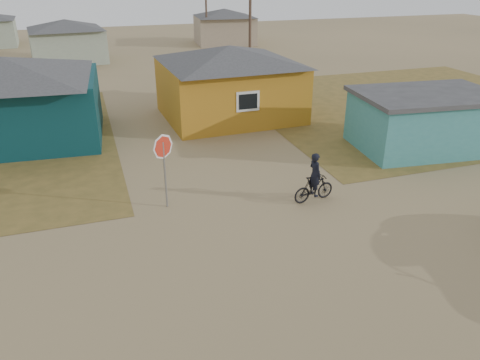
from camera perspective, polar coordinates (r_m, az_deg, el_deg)
name	(u,v)px	position (r m, az deg, el deg)	size (l,w,h in m)	color
ground	(291,259)	(13.80, 6.24, -9.58)	(120.00, 120.00, 0.00)	#967F57
grass_ne	(413,104)	(31.02, 20.35, 8.73)	(20.00, 18.00, 0.00)	olive
house_teal	(9,99)	(24.71, -26.38, 8.85)	(8.93, 7.08, 4.00)	#092D32
house_yellow	(230,81)	(26.05, -1.27, 11.97)	(7.72, 6.76, 3.90)	#B3781B
shed_turquoise	(425,120)	(23.08, 21.61, 6.78)	(6.71, 4.93, 2.60)	teal
house_pale_west	(67,40)	(44.69, -20.32, 15.67)	(7.04, 6.15, 3.60)	gray
house_beige_east	(225,26)	(52.80, -1.89, 18.28)	(6.95, 6.05, 3.60)	gray
utility_pole_near	(250,22)	(34.46, 1.24, 18.69)	(1.40, 0.20, 8.00)	brown
utility_pole_far	(206,5)	(50.00, -4.16, 20.50)	(1.40, 0.20, 8.00)	brown
stop_sign	(164,155)	(15.91, -9.30, 3.06)	(0.87, 0.21, 2.69)	gray
cyclist	(314,184)	(16.84, 9.03, -0.46)	(1.67, 0.67, 1.83)	black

